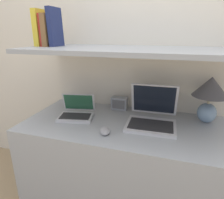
{
  "coord_description": "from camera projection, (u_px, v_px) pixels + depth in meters",
  "views": [
    {
      "loc": [
        0.29,
        -0.88,
        1.3
      ],
      "look_at": [
        -0.08,
        0.33,
        0.87
      ],
      "focal_mm": 32.0,
      "sensor_mm": 36.0,
      "label": 1
    }
  ],
  "objects": [
    {
      "name": "table_lamp",
      "position": [
        210.0,
        93.0,
        1.32
      ],
      "size": [
        0.23,
        0.23,
        0.32
      ],
      "color": "#7593B2",
      "rests_on": "desk"
    },
    {
      "name": "router_box",
      "position": [
        119.0,
        103.0,
        1.61
      ],
      "size": [
        0.13,
        0.06,
        0.1
      ],
      "color": "gray",
      "rests_on": "desk"
    },
    {
      "name": "book_yellow",
      "position": [
        41.0,
        28.0,
        1.42
      ],
      "size": [
        0.04,
        0.14,
        0.25
      ],
      "color": "gold",
      "rests_on": "shelf"
    },
    {
      "name": "wall_back",
      "position": [
        137.0,
        46.0,
        1.57
      ],
      "size": [
        6.0,
        0.05,
        2.4
      ],
      "color": "silver",
      "rests_on": "ground_plane"
    },
    {
      "name": "book_red",
      "position": [
        45.0,
        30.0,
        1.41
      ],
      "size": [
        0.02,
        0.13,
        0.22
      ],
      "color": "#A82823",
      "rests_on": "shelf"
    },
    {
      "name": "desk",
      "position": [
        123.0,
        167.0,
        1.48
      ],
      "size": [
        1.37,
        0.66,
        0.71
      ],
      "color": "#999EA3",
      "rests_on": "ground_plane"
    },
    {
      "name": "laptop_large",
      "position": [
        152.0,
        116.0,
        1.35
      ],
      "size": [
        0.33,
        0.34,
        0.26
      ],
      "color": "silver",
      "rests_on": "desk"
    },
    {
      "name": "back_riser",
      "position": [
        133.0,
        119.0,
        1.72
      ],
      "size": [
        1.37,
        0.04,
        1.18
      ],
      "color": "silver",
      "rests_on": "ground_plane"
    },
    {
      "name": "laptop_small",
      "position": [
        77.0,
        112.0,
        1.47
      ],
      "size": [
        0.28,
        0.26,
        0.16
      ],
      "color": "silver",
      "rests_on": "desk"
    },
    {
      "name": "shelf",
      "position": [
        128.0,
        50.0,
        1.28
      ],
      "size": [
        1.37,
        0.59,
        0.03
      ],
      "color": "#999EA3",
      "rests_on": "back_riser"
    },
    {
      "name": "computer_mouse",
      "position": [
        105.0,
        131.0,
        1.23
      ],
      "size": [
        0.09,
        0.12,
        0.03
      ],
      "color": "#99999E",
      "rests_on": "desk"
    },
    {
      "name": "book_brown",
      "position": [
        50.0,
        30.0,
        1.4
      ],
      "size": [
        0.04,
        0.17,
        0.22
      ],
      "color": "brown",
      "rests_on": "shelf"
    },
    {
      "name": "book_navy",
      "position": [
        55.0,
        27.0,
        1.38
      ],
      "size": [
        0.04,
        0.15,
        0.26
      ],
      "color": "navy",
      "rests_on": "shelf"
    }
  ]
}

